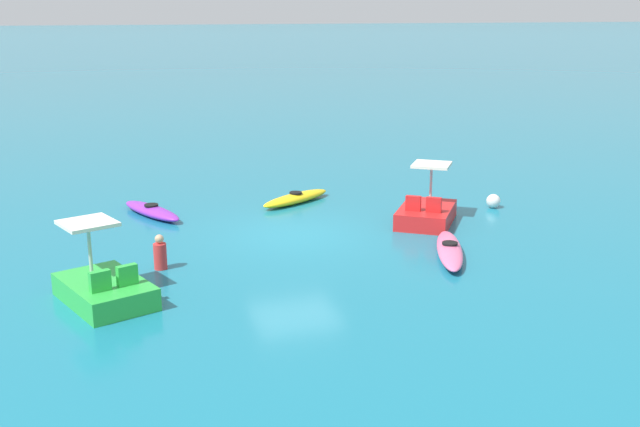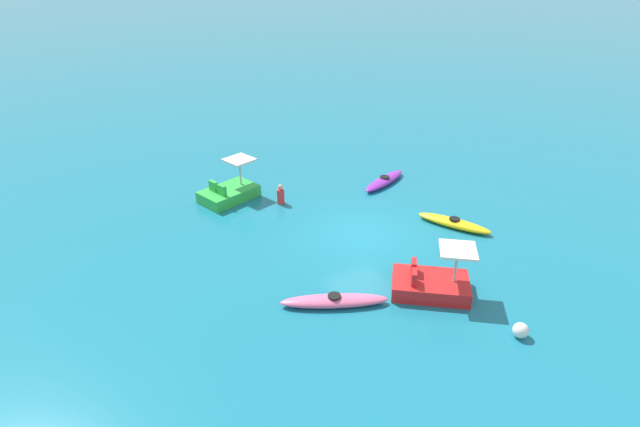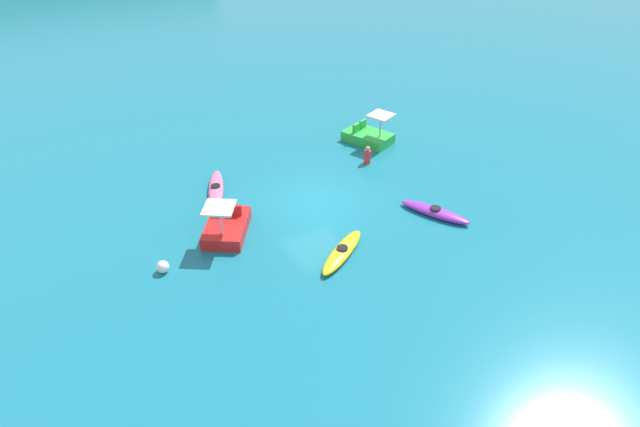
% 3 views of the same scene
% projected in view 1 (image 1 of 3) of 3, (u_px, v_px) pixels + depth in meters
% --- Properties ---
extents(ground_plane, '(600.00, 600.00, 0.00)m').
position_uv_depth(ground_plane, '(295.00, 235.00, 21.38)').
color(ground_plane, '#19728C').
extents(kayak_yellow, '(2.86, 2.05, 0.37)m').
position_uv_depth(kayak_yellow, '(296.00, 198.00, 24.91)').
color(kayak_yellow, yellow).
rests_on(kayak_yellow, ground_plane).
extents(kayak_pink, '(1.91, 3.29, 0.37)m').
position_uv_depth(kayak_pink, '(450.00, 250.00, 19.56)').
color(kayak_pink, pink).
rests_on(kayak_pink, ground_plane).
extents(kayak_purple, '(1.84, 2.98, 0.37)m').
position_uv_depth(kayak_purple, '(152.00, 211.00, 23.36)').
color(kayak_purple, purple).
rests_on(kayak_purple, ground_plane).
extents(pedal_boat_green, '(2.23, 2.77, 1.68)m').
position_uv_depth(pedal_boat_green, '(104.00, 288.00, 16.43)').
color(pedal_boat_green, green).
rests_on(pedal_boat_green, ground_plane).
extents(pedal_boat_red, '(2.61, 2.83, 1.68)m').
position_uv_depth(pedal_boat_red, '(426.00, 212.00, 22.55)').
color(pedal_boat_red, red).
rests_on(pedal_boat_red, ground_plane).
extents(buoy_white, '(0.45, 0.45, 0.45)m').
position_uv_depth(buoy_white, '(493.00, 201.00, 24.29)').
color(buoy_white, white).
rests_on(buoy_white, ground_plane).
extents(person_near_shore, '(0.45, 0.45, 0.88)m').
position_uv_depth(person_near_shore, '(160.00, 254.00, 18.53)').
color(person_near_shore, red).
rests_on(person_near_shore, ground_plane).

